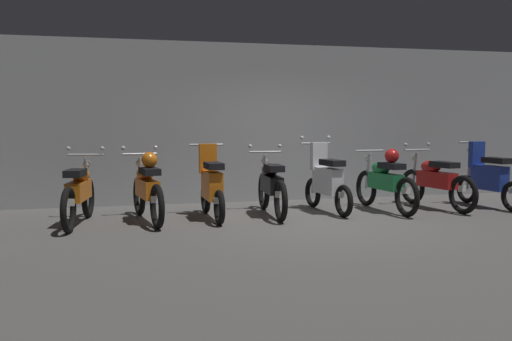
{
  "coord_description": "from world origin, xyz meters",
  "views": [
    {
      "loc": [
        -2.99,
        -8.08,
        1.54
      ],
      "look_at": [
        -0.78,
        0.73,
        0.75
      ],
      "focal_mm": 39.69,
      "sensor_mm": 36.0,
      "label": 1
    }
  ],
  "objects": [
    {
      "name": "ground_plane",
      "position": [
        0.0,
        0.0,
        0.0
      ],
      "size": [
        80.0,
        80.0,
        0.0
      ],
      "primitive_type": "plane",
      "color": "#565451"
    },
    {
      "name": "motorbike_slot_0",
      "position": [
        -3.52,
        0.68,
        0.49
      ],
      "size": [
        0.58,
        1.94,
        1.15
      ],
      "color": "black",
      "rests_on": "ground"
    },
    {
      "name": "motorbike_slot_4",
      "position": [
        0.5,
        0.91,
        0.53
      ],
      "size": [
        0.59,
        1.68,
        1.29
      ],
      "color": "black",
      "rests_on": "ground"
    },
    {
      "name": "back_wall",
      "position": [
        0.0,
        2.6,
        1.51
      ],
      "size": [
        16.0,
        0.3,
        3.01
      ],
      "primitive_type": "cube",
      "color": "#9EA0A3",
      "rests_on": "ground"
    },
    {
      "name": "motorbike_slot_6",
      "position": [
        2.51,
        0.8,
        0.49
      ],
      "size": [
        0.58,
        1.94,
        1.15
      ],
      "color": "black",
      "rests_on": "ground"
    },
    {
      "name": "motorbike_slot_5",
      "position": [
        1.51,
        0.74,
        0.53
      ],
      "size": [
        0.56,
        1.95,
        1.08
      ],
      "color": "black",
      "rests_on": "ground"
    },
    {
      "name": "motorbike_slot_2",
      "position": [
        -1.51,
        0.74,
        0.52
      ],
      "size": [
        0.56,
        1.68,
        1.18
      ],
      "color": "black",
      "rests_on": "ground"
    },
    {
      "name": "motorbike_slot_7",
      "position": [
        3.52,
        0.72,
        0.52
      ],
      "size": [
        0.56,
        1.68,
        1.18
      ],
      "color": "black",
      "rests_on": "ground"
    },
    {
      "name": "motorbike_slot_1",
      "position": [
        -2.52,
        0.68,
        0.53
      ],
      "size": [
        0.58,
        1.94,
        1.15
      ],
      "color": "black",
      "rests_on": "ground"
    },
    {
      "name": "motorbike_slot_3",
      "position": [
        -0.5,
        0.82,
        0.49
      ],
      "size": [
        0.59,
        1.95,
        1.15
      ],
      "color": "black",
      "rests_on": "ground"
    }
  ]
}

